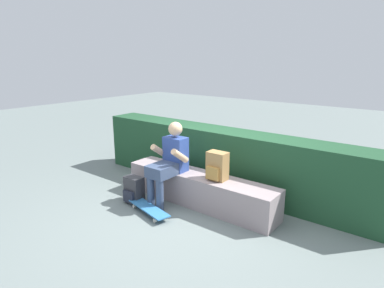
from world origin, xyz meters
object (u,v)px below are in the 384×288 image
at_px(backpack_on_ground, 134,190).
at_px(person_skater, 169,160).
at_px(skateboard_near_person, 149,208).
at_px(backpack_on_bench, 217,166).
at_px(bench_main, 199,189).

bearing_deg(backpack_on_ground, person_skater, 39.54).
distance_m(person_skater, skateboard_near_person, 0.75).
xyz_separation_m(person_skater, backpack_on_bench, (0.71, 0.21, -0.00)).
xyz_separation_m(person_skater, skateboard_near_person, (0.02, -0.48, -0.58)).
bearing_deg(backpack_on_ground, backpack_on_bench, 26.20).
relative_size(bench_main, backpack_on_bench, 6.14).
bearing_deg(backpack_on_ground, skateboard_near_person, -16.49).
bearing_deg(bench_main, backpack_on_bench, -1.74).
bearing_deg(person_skater, backpack_on_ground, -140.46).
distance_m(skateboard_near_person, backpack_on_ground, 0.48).
bearing_deg(skateboard_near_person, bench_main, 61.68).
relative_size(person_skater, backpack_on_bench, 3.03).
xyz_separation_m(bench_main, backpack_on_bench, (0.31, -0.01, 0.43)).
bearing_deg(backpack_on_bench, person_skater, -163.60).
bearing_deg(person_skater, skateboard_near_person, -87.28).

